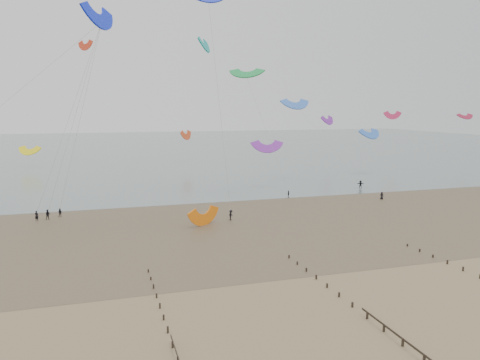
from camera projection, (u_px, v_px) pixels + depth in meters
name	position (u px, v px, depth m)	size (l,w,h in m)	color
ground	(299.00, 297.00, 48.02)	(500.00, 500.00, 0.00)	brown
sea_and_shore	(193.00, 223.00, 79.35)	(500.00, 665.00, 0.03)	#475654
kitesurfer_lead	(37.00, 216.00, 80.43)	(0.66, 0.43, 1.81)	black
kitesurfers	(293.00, 196.00, 98.49)	(149.30, 23.93, 1.89)	black
grounded_kite	(204.00, 225.00, 77.64)	(5.85, 3.06, 4.45)	orange
kites_airborne	(131.00, 102.00, 124.32)	(258.63, 110.81, 40.50)	red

